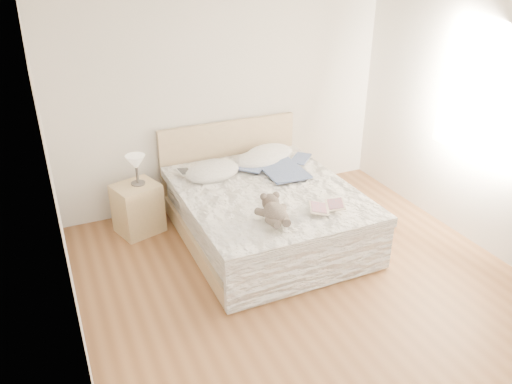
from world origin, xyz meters
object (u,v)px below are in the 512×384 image
(bed, at_px, (263,210))
(nightstand, at_px, (138,208))
(childrens_book, at_px, (327,207))
(teddy_bear, at_px, (275,220))
(table_lamp, at_px, (136,164))
(photo_book, at_px, (192,171))

(bed, height_order, nightstand, bed)
(childrens_book, distance_m, teddy_bear, 0.58)
(bed, bearing_deg, nightstand, 152.09)
(table_lamp, distance_m, childrens_book, 2.05)
(teddy_bear, bearing_deg, bed, 77.90)
(bed, distance_m, photo_book, 0.90)
(nightstand, distance_m, photo_book, 0.72)
(table_lamp, xyz_separation_m, teddy_bear, (0.93, -1.44, -0.15))
(teddy_bear, bearing_deg, table_lamp, 128.30)
(table_lamp, xyz_separation_m, photo_book, (0.59, -0.07, -0.17))
(photo_book, bearing_deg, teddy_bear, -79.96)
(childrens_book, bearing_deg, nightstand, 163.78)
(childrens_book, bearing_deg, bed, 139.74)
(bed, xyz_separation_m, photo_book, (-0.59, 0.59, 0.32))
(photo_book, distance_m, childrens_book, 1.61)
(bed, xyz_separation_m, nightstand, (-1.21, 0.64, -0.03))
(bed, bearing_deg, photo_book, 134.68)
(bed, distance_m, table_lamp, 1.43)
(bed, height_order, table_lamp, bed)
(nightstand, distance_m, table_lamp, 0.52)
(nightstand, xyz_separation_m, teddy_bear, (0.96, -1.42, 0.37))
(teddy_bear, bearing_deg, childrens_book, 10.57)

